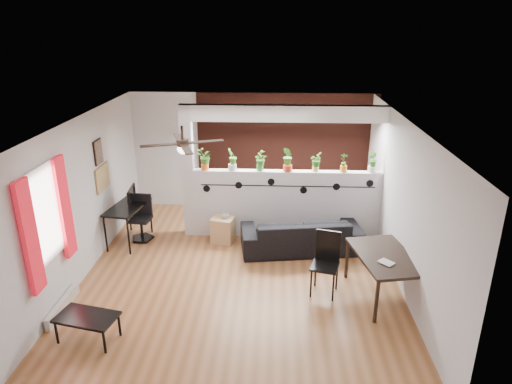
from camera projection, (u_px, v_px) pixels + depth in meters
The scene contains 28 objects.
room_shell at pixel (239, 202), 7.32m from camera, with size 6.30×7.10×2.90m.
partition_wall at pixel (287, 204), 8.91m from camera, with size 3.60×0.18×1.35m, color #BCBCC1.
ceiling_header at pixel (289, 113), 8.28m from camera, with size 3.60×0.18×0.30m, color silver.
pier_column at pixel (188, 172), 8.77m from camera, with size 0.22×0.20×2.60m, color #BCBCC1.
brick_panel at pixel (286, 153), 10.06m from camera, with size 3.90×0.05×2.60m, color brown.
vine_decal at pixel (287, 186), 8.67m from camera, with size 3.31×0.01×0.30m.
window_assembly at pixel (46, 218), 6.23m from camera, with size 0.09×1.30×1.55m.
baseboard_heater at pixel (63, 305), 6.73m from camera, with size 0.08×1.00×0.18m, color beige.
corkboard at pixel (103, 178), 8.30m from camera, with size 0.03×0.60×0.45m, color #A4834F.
framed_art at pixel (98, 152), 8.08m from camera, with size 0.03×0.34×0.44m.
ceiling_fan at pixel (183, 145), 6.71m from camera, with size 1.19×1.19×0.43m.
potted_plant_0 at pixel (205, 159), 8.66m from camera, with size 0.26×0.25×0.41m.
potted_plant_1 at pixel (232, 159), 8.63m from camera, with size 0.28×0.28×0.43m.
potted_plant_2 at pixel (260, 161), 8.62m from camera, with size 0.22×0.23×0.37m.
potted_plant_3 at pixel (288, 159), 8.58m from camera, with size 0.26×0.29×0.47m.
potted_plant_4 at pixel (316, 162), 8.58m from camera, with size 0.16×0.19×0.36m.
potted_plant_5 at pixel (344, 162), 8.55m from camera, with size 0.22×0.19×0.37m.
potted_plant_6 at pixel (372, 161), 8.52m from camera, with size 0.24×0.25×0.40m.
sofa at pixel (301, 234), 8.47m from camera, with size 2.10×0.83×0.61m, color black.
cube_shelf at pixel (223, 230), 8.79m from camera, with size 0.41×0.36×0.50m, color tan.
cup at pixel (225, 216), 8.68m from camera, with size 0.13×0.13×0.10m, color gray.
computer_desk at pixel (127, 209), 8.64m from camera, with size 0.70×1.11×0.75m.
monitor at pixel (129, 199), 8.72m from camera, with size 0.05×0.31×0.18m, color black.
office_chair at pixel (142, 220), 8.86m from camera, with size 0.46×0.46×0.88m.
dining_table at pixel (385, 259), 6.90m from camera, with size 1.04×1.44×0.72m.
book at pixel (383, 264), 6.60m from camera, with size 0.16×0.21×0.02m, color gray.
folding_chair at pixel (326, 257), 7.08m from camera, with size 0.50×0.50×1.01m.
coffee_table at pixel (87, 319), 6.04m from camera, with size 0.88×0.61×0.37m.
Camera 1 is at (0.58, -6.77, 4.04)m, focal length 32.00 mm.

